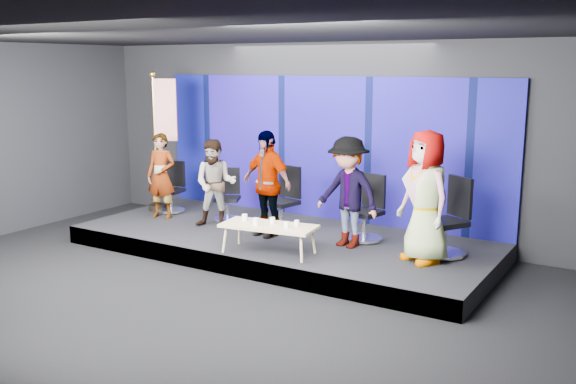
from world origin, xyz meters
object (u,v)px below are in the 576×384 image
(panelist_d, at_px, (348,192))
(mug_c, at_px, (272,220))
(chair_e, at_px, (448,230))
(coffee_table, at_px, (269,227))
(mug_d, at_px, (286,225))
(mug_a, at_px, (245,217))
(mug_e, at_px, (297,223))
(panelist_b, at_px, (216,184))
(panelist_e, at_px, (425,197))
(chair_d, at_px, (366,219))
(chair_a, at_px, (172,195))
(panelist_a, at_px, (161,176))
(chair_c, at_px, (283,208))
(mug_b, at_px, (256,222))
(panelist_c, at_px, (267,183))
(flag_stand, at_px, (162,138))
(chair_b, at_px, (228,203))

(panelist_d, xyz_separation_m, mug_c, (-0.84, -0.86, -0.38))
(chair_e, xyz_separation_m, mug_c, (-2.33, -1.20, 0.10))
(coffee_table, height_order, mug_d, mug_d)
(mug_a, xyz_separation_m, mug_e, (0.86, 0.12, -0.01))
(panelist_b, relative_size, panelist_d, 0.89)
(panelist_e, bearing_deg, chair_d, -175.66)
(chair_a, xyz_separation_m, mug_d, (3.45, -1.38, 0.17))
(panelist_a, bearing_deg, mug_a, -30.47)
(chair_c, bearing_deg, panelist_b, -143.92)
(chair_d, height_order, mug_e, chair_d)
(panelist_a, height_order, mug_d, panelist_a)
(panelist_b, relative_size, mug_b, 14.28)
(panelist_e, bearing_deg, coffee_table, -126.91)
(panelist_a, bearing_deg, panelist_d, -10.40)
(panelist_c, height_order, chair_e, panelist_c)
(mug_d, height_order, flag_stand, flag_stand)
(mug_a, xyz_separation_m, mug_d, (0.78, -0.04, -0.00))
(chair_e, distance_m, mug_c, 2.62)
(mug_c, height_order, mug_d, mug_c)
(chair_d, xyz_separation_m, panelist_e, (1.19, -0.62, 0.60))
(panelist_d, bearing_deg, mug_b, -121.60)
(panelist_a, bearing_deg, mug_d, -26.78)
(panelist_e, height_order, mug_e, panelist_e)
(chair_b, distance_m, chair_d, 2.73)
(mug_a, bearing_deg, panelist_d, 35.22)
(chair_b, relative_size, chair_c, 0.88)
(mug_c, xyz_separation_m, mug_d, (0.32, -0.11, -0.00))
(mug_c, bearing_deg, mug_e, 8.31)
(mug_c, relative_size, mug_d, 1.04)
(chair_a, bearing_deg, chair_c, -10.98)
(chair_a, distance_m, panelist_c, 2.63)
(mug_d, bearing_deg, panelist_a, 164.37)
(chair_d, xyz_separation_m, mug_c, (-0.94, -1.35, 0.14))
(coffee_table, height_order, mug_b, mug_b)
(panelist_a, xyz_separation_m, mug_b, (2.80, -1.02, -0.29))
(panelist_b, distance_m, flag_stand, 1.85)
(chair_b, xyz_separation_m, mug_c, (1.79, -1.27, 0.18))
(chair_d, bearing_deg, mug_e, -101.32)
(mug_b, bearing_deg, panelist_b, 146.75)
(chair_e, distance_m, mug_b, 2.86)
(coffee_table, xyz_separation_m, mug_c, (0.01, 0.09, 0.08))
(mug_b, xyz_separation_m, mug_c, (0.16, 0.21, -0.01))
(mug_b, bearing_deg, mug_a, 154.72)
(chair_c, distance_m, flag_stand, 2.94)
(chair_a, distance_m, chair_b, 1.35)
(chair_b, xyz_separation_m, panelist_b, (0.11, -0.49, 0.46))
(chair_a, relative_size, mug_c, 10.31)
(chair_c, bearing_deg, panelist_a, -157.07)
(panelist_e, xyz_separation_m, mug_b, (-2.28, -0.94, -0.46))
(panelist_d, distance_m, mug_b, 1.51)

